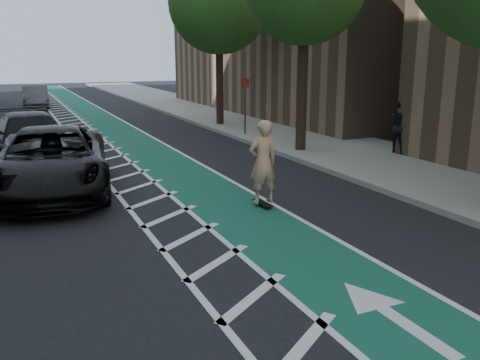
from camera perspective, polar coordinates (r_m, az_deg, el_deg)
ground at (r=8.38m, az=-12.30°, el=-10.75°), size 120.00×120.00×0.00m
bike_lane at (r=18.39m, az=-9.88°, el=2.90°), size 2.00×90.00×0.01m
buffer_strip at (r=18.08m, az=-14.48°, el=2.48°), size 1.40×90.00×0.01m
sidewalk_right at (r=20.93m, az=7.63°, el=4.51°), size 5.00×90.00×0.15m
curb_right at (r=19.75m, az=1.57°, el=4.08°), size 0.12×90.00×0.16m
tree_r_d at (r=25.40m, az=-2.78°, el=19.14°), size 4.20×4.20×7.90m
sign_post at (r=21.61m, az=0.57°, el=8.34°), size 0.35×0.08×2.47m
skateboard at (r=11.87m, az=2.55°, el=-2.62°), size 0.20×0.71×0.10m
skateboarder at (r=11.63m, az=2.60°, el=2.03°), size 0.71×0.47×1.93m
suv_near at (r=13.81m, az=-20.43°, el=2.06°), size 3.51×6.25×1.65m
suv_far at (r=18.27m, az=-22.38°, el=4.47°), size 2.67×5.57×1.56m
car_grey at (r=36.70m, az=-21.97°, el=8.68°), size 1.74×4.53×1.47m
pedestrian at (r=18.29m, az=17.62°, el=5.82°), size 0.77×0.95×1.86m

